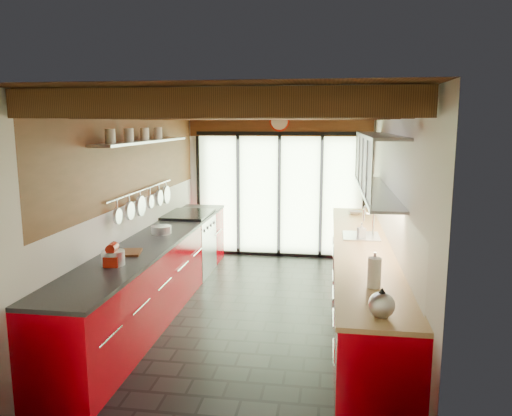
% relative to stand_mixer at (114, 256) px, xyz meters
% --- Properties ---
extents(ground, '(5.50, 5.50, 0.00)m').
position_rel_stand_mixer_xyz_m(ground, '(1.27, 1.24, -1.01)').
color(ground, black).
rests_on(ground, ground).
extents(room_shell, '(5.50, 5.50, 5.50)m').
position_rel_stand_mixer_xyz_m(room_shell, '(1.27, 1.24, 0.64)').
color(room_shell, silver).
rests_on(room_shell, ground).
extents(ceiling_beams, '(3.14, 5.06, 4.90)m').
position_rel_stand_mixer_xyz_m(ceiling_beams, '(1.27, 1.62, 1.45)').
color(ceiling_beams, '#593316').
rests_on(ceiling_beams, ground).
extents(glass_door, '(2.95, 0.10, 2.90)m').
position_rel_stand_mixer_xyz_m(glass_door, '(1.27, 3.94, 0.65)').
color(glass_door, '#C6EAAD').
rests_on(glass_door, ground).
extents(left_counter, '(0.68, 5.00, 0.92)m').
position_rel_stand_mixer_xyz_m(left_counter, '(-0.01, 1.24, -0.55)').
color(left_counter, '#B8000B').
rests_on(left_counter, ground).
extents(range_stove, '(0.66, 0.90, 0.97)m').
position_rel_stand_mixer_xyz_m(range_stove, '(-0.01, 2.69, -0.54)').
color(range_stove, silver).
rests_on(range_stove, ground).
extents(right_counter, '(0.68, 5.00, 0.92)m').
position_rel_stand_mixer_xyz_m(right_counter, '(2.54, 1.25, -0.55)').
color(right_counter, '#B8000B').
rests_on(right_counter, ground).
extents(sink_assembly, '(0.45, 0.52, 0.43)m').
position_rel_stand_mixer_xyz_m(sink_assembly, '(2.56, 1.64, -0.05)').
color(sink_assembly, silver).
rests_on(sink_assembly, right_counter).
extents(upper_cabinets_right, '(0.34, 3.00, 3.00)m').
position_rel_stand_mixer_xyz_m(upper_cabinets_right, '(2.70, 1.54, 0.84)').
color(upper_cabinets_right, silver).
rests_on(upper_cabinets_right, ground).
extents(left_wall_fixtures, '(0.28, 2.60, 0.96)m').
position_rel_stand_mixer_xyz_m(left_wall_fixtures, '(-0.20, 1.50, 0.79)').
color(left_wall_fixtures, silver).
rests_on(left_wall_fixtures, ground).
extents(stand_mixer, '(0.18, 0.27, 0.23)m').
position_rel_stand_mixer_xyz_m(stand_mixer, '(0.00, 0.00, 0.00)').
color(stand_mixer, red).
rests_on(stand_mixer, left_counter).
extents(pot_large, '(0.30, 0.30, 0.15)m').
position_rel_stand_mixer_xyz_m(pot_large, '(0.00, -0.02, -0.02)').
color(pot_large, silver).
rests_on(pot_large, left_counter).
extents(pot_small, '(0.31, 0.31, 0.10)m').
position_rel_stand_mixer_xyz_m(pot_small, '(0.00, 1.43, -0.04)').
color(pot_small, silver).
rests_on(pot_small, left_counter).
extents(cutting_board, '(0.28, 0.34, 0.03)m').
position_rel_stand_mixer_xyz_m(cutting_board, '(0.00, 0.43, -0.08)').
color(cutting_board, brown).
rests_on(cutting_board, left_counter).
extents(kettle, '(0.26, 0.28, 0.23)m').
position_rel_stand_mixer_xyz_m(kettle, '(2.54, -1.01, 0.01)').
color(kettle, silver).
rests_on(kettle, right_counter).
extents(paper_towel, '(0.15, 0.15, 0.32)m').
position_rel_stand_mixer_xyz_m(paper_towel, '(2.54, -0.35, 0.04)').
color(paper_towel, white).
rests_on(paper_towel, right_counter).
extents(soap_bottle, '(0.11, 0.12, 0.20)m').
position_rel_stand_mixer_xyz_m(soap_bottle, '(2.54, 1.52, 0.01)').
color(soap_bottle, silver).
rests_on(soap_bottle, right_counter).
extents(bowl, '(0.24, 0.24, 0.05)m').
position_rel_stand_mixer_xyz_m(bowl, '(2.54, 3.20, -0.06)').
color(bowl, silver).
rests_on(bowl, right_counter).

